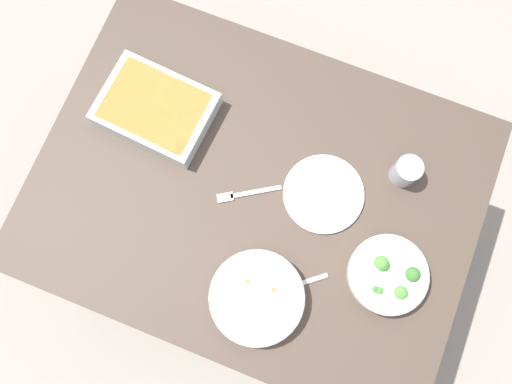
{
  "coord_description": "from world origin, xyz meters",
  "views": [
    {
      "loc": [
        0.11,
        -0.28,
        2.11
      ],
      "look_at": [
        0.0,
        0.0,
        0.74
      ],
      "focal_mm": 36.22,
      "sensor_mm": 36.0,
      "label": 1
    }
  ],
  "objects_px": {
    "stew_bowl": "(257,298)",
    "side_plate": "(323,194)",
    "broccoli_bowl": "(388,275)",
    "baking_dish": "(156,109)",
    "spoon_by_stew": "(287,288)",
    "fork_on_table": "(244,194)",
    "drink_cup": "(405,172)"
  },
  "relations": [
    {
      "from": "stew_bowl",
      "to": "broccoli_bowl",
      "type": "xyz_separation_m",
      "value": [
        0.29,
        0.18,
        -0.0
      ]
    },
    {
      "from": "broccoli_bowl",
      "to": "baking_dish",
      "type": "distance_m",
      "value": 0.76
    },
    {
      "from": "fork_on_table",
      "to": "baking_dish",
      "type": "bearing_deg",
      "value": 157.88
    },
    {
      "from": "stew_bowl",
      "to": "broccoli_bowl",
      "type": "relative_size",
      "value": 1.17
    },
    {
      "from": "spoon_by_stew",
      "to": "fork_on_table",
      "type": "distance_m",
      "value": 0.28
    },
    {
      "from": "spoon_by_stew",
      "to": "baking_dish",
      "type": "bearing_deg",
      "value": 147.9
    },
    {
      "from": "broccoli_bowl",
      "to": "side_plate",
      "type": "xyz_separation_m",
      "value": [
        -0.23,
        0.14,
        -0.02
      ]
    },
    {
      "from": "side_plate",
      "to": "spoon_by_stew",
      "type": "relative_size",
      "value": 1.49
    },
    {
      "from": "broccoli_bowl",
      "to": "drink_cup",
      "type": "xyz_separation_m",
      "value": [
        -0.04,
        0.27,
        0.01
      ]
    },
    {
      "from": "baking_dish",
      "to": "side_plate",
      "type": "xyz_separation_m",
      "value": [
        0.51,
        -0.05,
        -0.03
      ]
    },
    {
      "from": "spoon_by_stew",
      "to": "stew_bowl",
      "type": "bearing_deg",
      "value": -140.78
    },
    {
      "from": "spoon_by_stew",
      "to": "fork_on_table",
      "type": "relative_size",
      "value": 0.93
    },
    {
      "from": "fork_on_table",
      "to": "side_plate",
      "type": "bearing_deg",
      "value": 21.36
    },
    {
      "from": "spoon_by_stew",
      "to": "broccoli_bowl",
      "type": "bearing_deg",
      "value": 28.8
    },
    {
      "from": "stew_bowl",
      "to": "spoon_by_stew",
      "type": "height_order",
      "value": "stew_bowl"
    },
    {
      "from": "baking_dish",
      "to": "broccoli_bowl",
      "type": "bearing_deg",
      "value": -14.69
    },
    {
      "from": "drink_cup",
      "to": "side_plate",
      "type": "distance_m",
      "value": 0.23
    },
    {
      "from": "stew_bowl",
      "to": "fork_on_table",
      "type": "height_order",
      "value": "stew_bowl"
    },
    {
      "from": "stew_bowl",
      "to": "fork_on_table",
      "type": "distance_m",
      "value": 0.28
    },
    {
      "from": "stew_bowl",
      "to": "broccoli_bowl",
      "type": "bearing_deg",
      "value": 31.27
    },
    {
      "from": "stew_bowl",
      "to": "baking_dish",
      "type": "relative_size",
      "value": 0.77
    },
    {
      "from": "broccoli_bowl",
      "to": "fork_on_table",
      "type": "height_order",
      "value": "broccoli_bowl"
    },
    {
      "from": "drink_cup",
      "to": "spoon_by_stew",
      "type": "bearing_deg",
      "value": -114.71
    },
    {
      "from": "stew_bowl",
      "to": "broccoli_bowl",
      "type": "height_order",
      "value": "broccoli_bowl"
    },
    {
      "from": "broccoli_bowl",
      "to": "baking_dish",
      "type": "height_order",
      "value": "broccoli_bowl"
    },
    {
      "from": "drink_cup",
      "to": "fork_on_table",
      "type": "xyz_separation_m",
      "value": [
        -0.38,
        -0.21,
        -0.04
      ]
    },
    {
      "from": "broccoli_bowl",
      "to": "side_plate",
      "type": "height_order",
      "value": "broccoli_bowl"
    },
    {
      "from": "drink_cup",
      "to": "side_plate",
      "type": "xyz_separation_m",
      "value": [
        -0.18,
        -0.13,
        -0.03
      ]
    },
    {
      "from": "broccoli_bowl",
      "to": "drink_cup",
      "type": "height_order",
      "value": "drink_cup"
    },
    {
      "from": "stew_bowl",
      "to": "side_plate",
      "type": "distance_m",
      "value": 0.33
    },
    {
      "from": "broccoli_bowl",
      "to": "baking_dish",
      "type": "bearing_deg",
      "value": 165.31
    },
    {
      "from": "stew_bowl",
      "to": "fork_on_table",
      "type": "xyz_separation_m",
      "value": [
        -0.13,
        0.24,
        -0.03
      ]
    }
  ]
}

